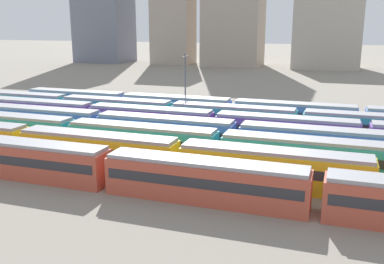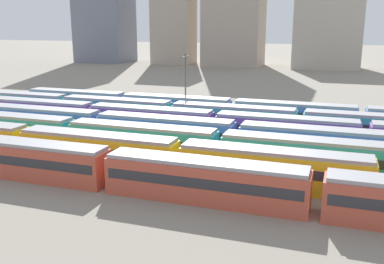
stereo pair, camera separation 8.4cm
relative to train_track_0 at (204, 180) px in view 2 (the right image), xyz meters
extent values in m
plane|color=gray|center=(-31.68, 15.60, -1.90)|extent=(600.00, 600.00, 0.00)
cube|color=#BC4C38|center=(-18.90, 0.00, -0.20)|extent=(18.00, 3.00, 3.40)
cube|color=#2D2D33|center=(-18.90, 0.00, 0.20)|extent=(17.20, 3.06, 0.90)
cube|color=#939399|center=(-18.90, 0.00, 1.67)|extent=(17.60, 2.70, 0.35)
cube|color=#BC4C38|center=(0.00, 0.00, -0.20)|extent=(18.00, 3.00, 3.40)
cube|color=#2D2D33|center=(0.00, 0.00, 0.20)|extent=(17.20, 3.06, 0.90)
cube|color=#939399|center=(0.00, 0.00, 1.67)|extent=(17.60, 2.70, 0.35)
cube|color=yellow|center=(-13.73, 5.20, -0.20)|extent=(18.00, 3.00, 3.40)
cube|color=#2D2D33|center=(-13.73, 5.20, 0.20)|extent=(17.20, 3.06, 0.90)
cube|color=#939399|center=(-13.73, 5.20, 1.67)|extent=(17.60, 2.70, 0.35)
cube|color=yellow|center=(5.17, 5.20, -0.20)|extent=(18.00, 3.00, 3.40)
cube|color=#2D2D33|center=(5.17, 5.20, 0.20)|extent=(17.20, 3.06, 0.90)
cube|color=#939399|center=(5.17, 5.20, 1.67)|extent=(17.60, 2.70, 0.35)
cube|color=teal|center=(-29.87, 10.40, -0.20)|extent=(18.00, 3.00, 3.40)
cube|color=#2D2D33|center=(-29.87, 10.40, 0.20)|extent=(17.20, 3.06, 0.90)
cube|color=#939399|center=(-29.87, 10.40, 1.67)|extent=(17.60, 2.70, 0.35)
cube|color=teal|center=(-10.97, 10.40, -0.20)|extent=(18.00, 3.00, 3.40)
cube|color=#2D2D33|center=(-10.97, 10.40, 0.20)|extent=(17.20, 3.06, 0.90)
cube|color=#939399|center=(-10.97, 10.40, 1.67)|extent=(17.60, 2.70, 0.35)
cube|color=teal|center=(7.93, 10.40, -0.20)|extent=(18.00, 3.00, 3.40)
cube|color=#2D2D33|center=(7.93, 10.40, 0.20)|extent=(17.20, 3.06, 0.90)
cube|color=#939399|center=(7.93, 10.40, 1.67)|extent=(17.60, 2.70, 0.35)
cube|color=#4C70BC|center=(-29.12, 15.60, -0.20)|extent=(18.00, 3.00, 3.40)
cube|color=#2D2D33|center=(-29.12, 15.60, 0.20)|extent=(17.20, 3.06, 0.90)
cube|color=#939399|center=(-29.12, 15.60, 1.67)|extent=(17.60, 2.70, 0.35)
cube|color=#4C70BC|center=(-10.22, 15.60, -0.20)|extent=(18.00, 3.00, 3.40)
cube|color=#2D2D33|center=(-10.22, 15.60, 0.20)|extent=(17.20, 3.06, 0.90)
cube|color=#939399|center=(-10.22, 15.60, 1.67)|extent=(17.60, 2.70, 0.35)
cube|color=#4C70BC|center=(8.68, 15.60, -0.20)|extent=(18.00, 3.00, 3.40)
cube|color=#2D2D33|center=(8.68, 15.60, 0.20)|extent=(17.20, 3.06, 0.90)
cube|color=#939399|center=(8.68, 15.60, 1.67)|extent=(17.60, 2.70, 0.35)
cube|color=#6B429E|center=(-33.44, 20.80, -0.20)|extent=(18.00, 3.00, 3.40)
cube|color=#2D2D33|center=(-33.44, 20.80, 0.20)|extent=(17.20, 3.06, 0.90)
cube|color=#939399|center=(-33.44, 20.80, 1.67)|extent=(17.60, 2.70, 0.35)
cube|color=#6B429E|center=(-14.54, 20.80, -0.20)|extent=(18.00, 3.00, 3.40)
cube|color=#2D2D33|center=(-14.54, 20.80, 0.20)|extent=(17.20, 3.06, 0.90)
cube|color=#939399|center=(-14.54, 20.80, 1.67)|extent=(17.60, 2.70, 0.35)
cube|color=#6B429E|center=(4.36, 20.80, -0.20)|extent=(18.00, 3.00, 3.40)
cube|color=#2D2D33|center=(4.36, 20.80, 0.20)|extent=(17.20, 3.06, 0.90)
cube|color=#939399|center=(4.36, 20.80, 1.67)|extent=(17.60, 2.70, 0.35)
cube|color=teal|center=(-41.64, 26.00, -0.20)|extent=(18.00, 3.00, 3.40)
cube|color=#2D2D33|center=(-41.64, 26.00, 0.20)|extent=(17.20, 3.06, 0.90)
cube|color=#939399|center=(-41.64, 26.00, 1.67)|extent=(17.60, 2.70, 0.35)
cube|color=teal|center=(-22.74, 26.00, -0.20)|extent=(18.00, 3.00, 3.40)
cube|color=#2D2D33|center=(-22.74, 26.00, 0.20)|extent=(17.20, 3.06, 0.90)
cube|color=#939399|center=(-22.74, 26.00, 1.67)|extent=(17.60, 2.70, 0.35)
cube|color=teal|center=(-3.84, 26.00, -0.20)|extent=(18.00, 3.00, 3.40)
cube|color=#2D2D33|center=(-3.84, 26.00, 0.20)|extent=(17.20, 3.06, 0.90)
cube|color=#939399|center=(-3.84, 26.00, 1.67)|extent=(17.60, 2.70, 0.35)
cube|color=teal|center=(15.06, 26.00, -0.20)|extent=(18.00, 3.00, 3.40)
cube|color=#2D2D33|center=(15.06, 26.00, 0.20)|extent=(17.20, 3.06, 0.90)
cube|color=#939399|center=(15.06, 26.00, 1.67)|extent=(17.60, 2.70, 0.35)
cube|color=#4C70BC|center=(-33.53, 31.20, -0.20)|extent=(18.00, 3.00, 3.40)
cube|color=#2D2D33|center=(-33.53, 31.20, 0.20)|extent=(17.20, 3.06, 0.90)
cube|color=#939399|center=(-33.53, 31.20, 1.67)|extent=(17.60, 2.70, 0.35)
cube|color=#4C70BC|center=(-14.63, 31.20, -0.20)|extent=(18.00, 3.00, 3.40)
cube|color=#2D2D33|center=(-14.63, 31.20, 0.20)|extent=(17.20, 3.06, 0.90)
cube|color=#939399|center=(-14.63, 31.20, 1.67)|extent=(17.60, 2.70, 0.35)
cube|color=#4C70BC|center=(4.27, 31.20, -0.20)|extent=(18.00, 3.00, 3.40)
cube|color=#2D2D33|center=(4.27, 31.20, 0.20)|extent=(17.20, 3.06, 0.90)
cube|color=#939399|center=(4.27, 31.20, 1.67)|extent=(17.60, 2.70, 0.35)
cylinder|color=#4C4C51|center=(-14.05, 34.08, 3.33)|extent=(0.24, 0.24, 10.46)
cube|color=#47474C|center=(-14.05, 34.08, 7.96)|extent=(0.16, 3.20, 0.16)
cube|color=#A89989|center=(-51.76, 125.48, 18.16)|extent=(14.83, 12.08, 40.12)
cube|color=#B2A899|center=(4.91, 125.48, 10.28)|extent=(22.23, 15.67, 24.37)
camera|label=1|loc=(10.57, -34.26, 13.22)|focal=40.83mm
camera|label=2|loc=(10.65, -34.23, 13.22)|focal=40.83mm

